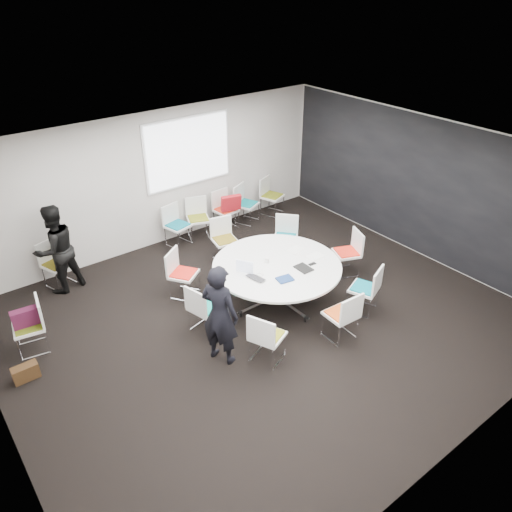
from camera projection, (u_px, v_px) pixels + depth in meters
room_shell at (266, 246)px, 7.76m from camera, size 8.08×7.08×2.88m
conference_table at (277, 274)px, 8.67m from camera, size 2.23×2.23×0.73m
projection_screen at (188, 152)px, 10.27m from camera, size 1.90×0.03×1.35m
chair_ring_a at (346, 260)px, 9.58m from camera, size 0.59×0.60×0.88m
chair_ring_b at (285, 246)px, 10.08m from camera, size 0.64×0.64×0.88m
chair_ring_c at (225, 248)px, 10.01m from camera, size 0.54×0.53×0.88m
chair_ring_d at (184, 282)px, 8.93m from camera, size 0.63×0.63×0.88m
chair_ring_e at (205, 316)px, 8.06m from camera, size 0.55×0.55×0.88m
chair_ring_f at (267, 345)px, 7.45m from camera, size 0.59×0.60×0.88m
chair_ring_g at (341, 323)px, 7.90m from camera, size 0.48×0.47×0.88m
chair_ring_h at (364, 297)px, 8.53m from camera, size 0.59×0.59×0.88m
chair_back_a at (178, 233)px, 10.56m from camera, size 0.56×0.55×0.88m
chair_back_b at (199, 226)px, 10.84m from camera, size 0.59×0.58×0.88m
chair_back_c at (226, 217)px, 11.22m from camera, size 0.50×0.49×0.88m
chair_back_d at (246, 211)px, 11.49m from camera, size 0.60×0.60×0.88m
chair_back_e at (272, 203)px, 11.88m from camera, size 0.59×0.59×0.88m
chair_spare_left at (32, 335)px, 7.65m from camera, size 0.52×0.53×0.88m
chair_person_back at (59, 272)px, 9.21m from camera, size 0.58×0.57×0.88m
person_main at (220, 315)px, 7.21m from camera, size 0.60×0.71×1.64m
person_back at (56, 249)px, 8.82m from camera, size 0.94×0.81×1.67m
laptop at (258, 277)px, 8.21m from camera, size 0.28×0.37×0.03m
laptop_lid at (245, 267)px, 8.27m from camera, size 0.17×0.26×0.22m
notebook_black at (304, 268)px, 8.45m from camera, size 0.22×0.30×0.02m
tablet_folio at (285, 279)px, 8.16m from camera, size 0.29×0.24×0.03m
papers_right at (295, 250)px, 9.02m from camera, size 0.34×0.27×0.00m
papers_front at (315, 256)px, 8.82m from camera, size 0.30×0.21×0.00m
cup at (267, 260)px, 8.61m from camera, size 0.08×0.08×0.09m
phone at (312, 264)px, 8.58m from camera, size 0.14×0.08×0.01m
maroon_bag at (26, 317)px, 7.47m from camera, size 0.41×0.18×0.28m
brown_bag at (26, 373)px, 7.17m from camera, size 0.36×0.16×0.24m
red_jacket at (231, 203)px, 10.85m from camera, size 0.47×0.27×0.36m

